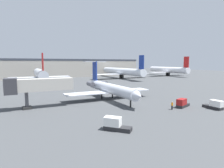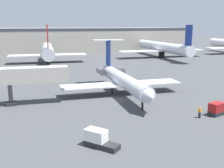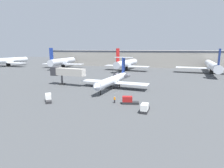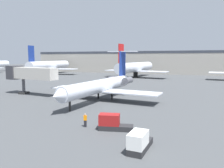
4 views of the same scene
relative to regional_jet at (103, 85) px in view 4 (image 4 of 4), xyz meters
name	(u,v)px [view 4 (image 4 of 4)]	position (x,y,z in m)	size (l,w,h in m)	color
ground_plane	(88,102)	(-1.72, -3.12, -3.08)	(400.00, 400.00, 0.10)	#424447
regional_jet	(103,85)	(0.00, 0.00, 0.00)	(23.73, 27.72, 10.04)	silver
jet_bridge	(28,74)	(-18.42, -0.23, 1.84)	(13.89, 4.58, 6.58)	#B7B2A8
ground_crew_marshaller	(85,120)	(5.00, -16.86, -2.18)	(0.47, 0.39, 1.69)	black
baggage_tug_trailing	(112,123)	(8.51, -16.68, -2.20)	(4.21, 2.28, 1.90)	#262628
baggage_tug_spare	(139,142)	(12.95, -21.37, -2.20)	(1.63, 4.07, 1.90)	#262628
terminal_building	(160,62)	(-1.72, 85.35, 2.92)	(145.19, 24.20, 11.88)	#9E998E
parked_airliner_west_mid	(50,66)	(-52.29, 52.81, 1.42)	(28.96, 34.19, 13.70)	silver
parked_airliner_centre	(136,67)	(-6.70, 50.29, 1.28)	(27.62, 32.48, 13.43)	silver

